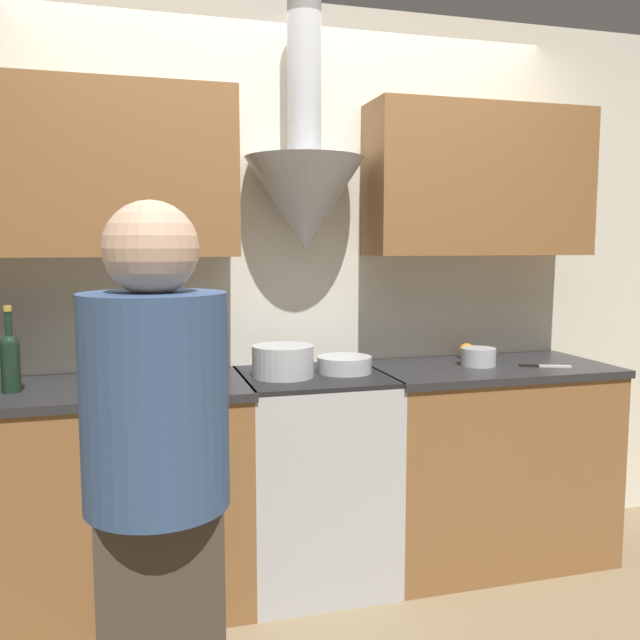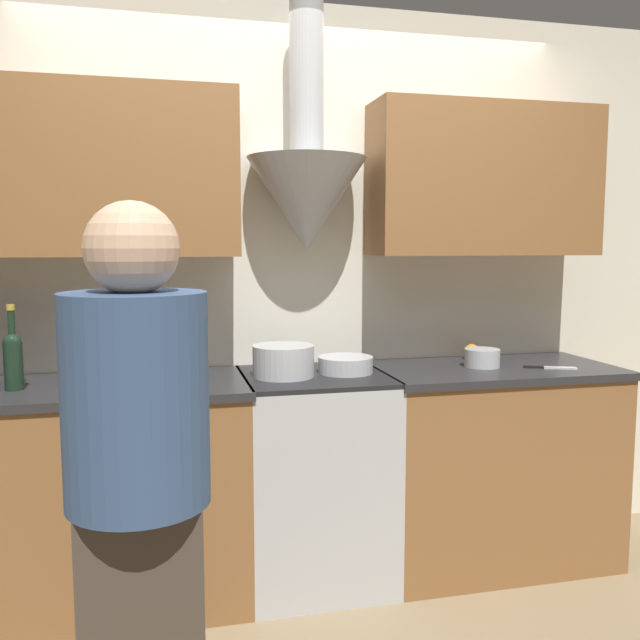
% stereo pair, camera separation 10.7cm
% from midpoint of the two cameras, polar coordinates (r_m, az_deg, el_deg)
% --- Properties ---
extents(ground_plane, '(12.00, 12.00, 0.00)m').
position_cam_midpoint_polar(ground_plane, '(3.00, 2.22, -23.62)').
color(ground_plane, '#847051').
extents(wall_back, '(8.40, 0.53, 2.60)m').
position_cam_midpoint_polar(wall_back, '(3.16, -2.13, 5.90)').
color(wall_back, silver).
rests_on(wall_back, ground_plane).
extents(counter_left, '(1.60, 0.62, 0.94)m').
position_cam_midpoint_polar(counter_left, '(3.03, -20.69, -13.93)').
color(counter_left, brown).
rests_on(counter_left, ground_plane).
extents(counter_right, '(1.12, 0.62, 0.94)m').
position_cam_midpoint_polar(counter_right, '(3.39, 15.11, -11.55)').
color(counter_right, brown).
rests_on(counter_right, ground_plane).
extents(stove_range, '(0.63, 0.60, 0.94)m').
position_cam_midpoint_polar(stove_range, '(3.09, 0.57, -13.06)').
color(stove_range, '#B7BABC').
rests_on(stove_range, ground_plane).
extents(wine_bottle_6, '(0.07, 0.07, 0.33)m').
position_cam_midpoint_polar(wine_bottle_6, '(2.87, -23.47, -2.89)').
color(wine_bottle_6, black).
rests_on(wine_bottle_6, counter_left).
extents(stock_pot, '(0.27, 0.27, 0.14)m').
position_cam_midpoint_polar(stock_pot, '(2.91, -2.04, -3.47)').
color(stock_pot, '#B7BABC').
rests_on(stock_pot, stove_range).
extents(mixing_bowl, '(0.24, 0.24, 0.07)m').
position_cam_midpoint_polar(mixing_bowl, '(3.00, 3.18, -3.78)').
color(mixing_bowl, '#B7BABC').
rests_on(mixing_bowl, stove_range).
extents(orange_fruit, '(0.08, 0.08, 0.08)m').
position_cam_midpoint_polar(orange_fruit, '(3.44, 13.53, -2.61)').
color(orange_fruit, orange).
rests_on(orange_fruit, counter_right).
extents(saucepan, '(0.16, 0.16, 0.08)m').
position_cam_midpoint_polar(saucepan, '(3.25, 14.42, -3.10)').
color(saucepan, '#B7BABC').
rests_on(saucepan, counter_right).
extents(chefs_knife, '(0.23, 0.12, 0.01)m').
position_cam_midpoint_polar(chefs_knife, '(3.30, 19.73, -3.80)').
color(chefs_knife, silver).
rests_on(chefs_knife, counter_right).
extents(person_foreground_left, '(0.34, 0.34, 1.60)m').
position_cam_midpoint_polar(person_foreground_left, '(1.72, -13.19, -14.79)').
color(person_foreground_left, '#473D33').
rests_on(person_foreground_left, ground_plane).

